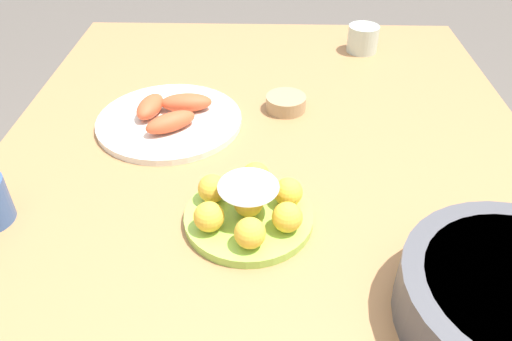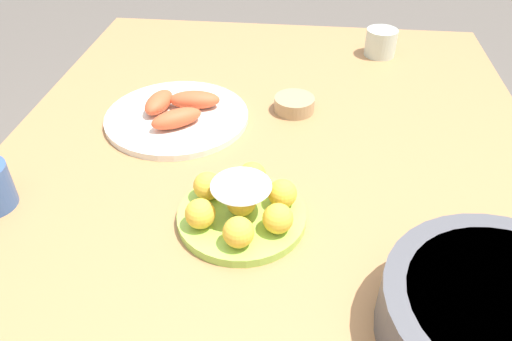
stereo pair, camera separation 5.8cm
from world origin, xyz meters
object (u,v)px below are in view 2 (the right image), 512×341
Objects in this scene: dining_table at (268,192)px; seafood_platter at (177,114)px; cup_far at (381,43)px; serving_bowl at (507,321)px; cake_plate at (242,207)px; sauce_bowl at (294,104)px.

seafood_platter reaches higher than dining_table.
dining_table is at bearing -26.19° from cup_far.
seafood_platter is (-0.13, -0.21, 0.09)m from dining_table.
dining_table is 17.29× the size of cup_far.
serving_bowl is at bearing 47.70° from seafood_platter.
serving_bowl is at bearing 61.87° from cake_plate.
cup_far reaches higher than dining_table.
serving_bowl reaches higher than sauce_bowl.
dining_table is 4.58× the size of seafood_platter.
serving_bowl reaches higher than cup_far.
cake_plate is 0.69× the size of seafood_platter.
dining_table is 15.86× the size of sauce_bowl.
cake_plate is at bearing -22.25° from cup_far.
sauce_bowl is at bearing 168.47° from dining_table.
serving_bowl is (0.19, 0.36, 0.01)m from cake_plate.
cake_plate is at bearing -9.10° from dining_table.
dining_table is at bearing 170.90° from cake_plate.
dining_table is 6.62× the size of cake_plate.
seafood_platter is at bearing -50.08° from cup_far.
cake_plate is at bearing 31.18° from seafood_platter.
dining_table is 4.47× the size of serving_bowl.
cake_plate is (0.17, -0.03, 0.11)m from dining_table.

